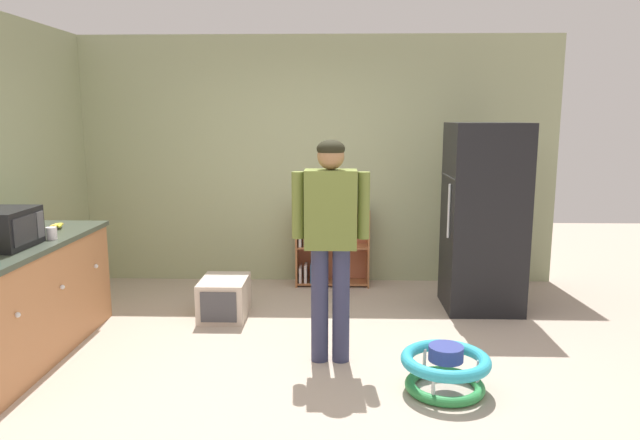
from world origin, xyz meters
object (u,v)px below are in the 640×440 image
at_px(kitchen_counter, 23,300).
at_px(orange_cup, 17,227).
at_px(microwave, 4,229).
at_px(refrigerator, 484,218).
at_px(baby_walker, 445,369).
at_px(white_cup, 52,233).
at_px(banana_bunch, 58,225).
at_px(green_cup, 10,233).
at_px(standing_person, 331,231).
at_px(bookshelf, 327,251).
at_px(pet_carrier, 224,298).

distance_m(kitchen_counter, orange_cup, 0.66).
height_order(kitchen_counter, microwave, microwave).
bearing_deg(refrigerator, baby_walker, -110.41).
relative_size(kitchen_counter, white_cup, 20.29).
height_order(baby_walker, banana_bunch, banana_bunch).
bearing_deg(refrigerator, green_cup, -164.03).
xyz_separation_m(standing_person, microwave, (-2.36, -0.14, 0.04)).
height_order(bookshelf, standing_person, standing_person).
distance_m(kitchen_counter, green_cup, 0.54).
distance_m(bookshelf, standing_person, 2.16).
bearing_deg(standing_person, banana_bunch, 165.79).
bearing_deg(banana_bunch, pet_carrier, 15.83).
bearing_deg(baby_walker, kitchen_counter, 171.06).
height_order(refrigerator, banana_bunch, refrigerator).
height_order(bookshelf, banana_bunch, banana_bunch).
height_order(kitchen_counter, bookshelf, kitchen_counter).
xyz_separation_m(green_cup, white_cup, (0.33, -0.02, 0.00)).
height_order(baby_walker, microwave, microwave).
distance_m(banana_bunch, green_cup, 0.46).
xyz_separation_m(bookshelf, orange_cup, (-2.50, -1.67, 0.57)).
bearing_deg(pet_carrier, bookshelf, 49.82).
height_order(kitchen_counter, pet_carrier, kitchen_counter).
relative_size(kitchen_counter, orange_cup, 20.29).
relative_size(kitchen_counter, pet_carrier, 3.49).
distance_m(refrigerator, baby_walker, 2.03).
distance_m(baby_walker, pet_carrier, 2.29).
relative_size(refrigerator, standing_person, 1.06).
relative_size(bookshelf, orange_cup, 8.95).
bearing_deg(baby_walker, microwave, 173.82).
bearing_deg(standing_person, bookshelf, 91.64).
height_order(kitchen_counter, baby_walker, kitchen_counter).
xyz_separation_m(refrigerator, pet_carrier, (-2.44, -0.33, -0.71)).
bearing_deg(baby_walker, orange_cup, 165.22).
bearing_deg(white_cup, standing_person, -3.96).
distance_m(bookshelf, baby_walker, 2.69).
relative_size(standing_person, pet_carrier, 3.03).
distance_m(kitchen_counter, microwave, 0.61).
bearing_deg(standing_person, refrigerator, 41.83).
xyz_separation_m(kitchen_counter, bookshelf, (2.29, 2.05, -0.07)).
relative_size(standing_person, baby_walker, 2.77).
bearing_deg(pet_carrier, baby_walker, -39.08).
bearing_deg(microwave, banana_bunch, 86.66).
bearing_deg(bookshelf, banana_bunch, -146.71).
relative_size(baby_walker, banana_bunch, 3.87).
xyz_separation_m(standing_person, banana_bunch, (-2.31, 0.59, -0.08)).
xyz_separation_m(refrigerator, standing_person, (-1.44, -1.29, 0.11)).
distance_m(microwave, banana_bunch, 0.74).
bearing_deg(banana_bunch, bookshelf, 33.29).
xyz_separation_m(refrigerator, orange_cup, (-4.00, -0.89, 0.06)).
bearing_deg(banana_bunch, orange_cup, -143.38).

